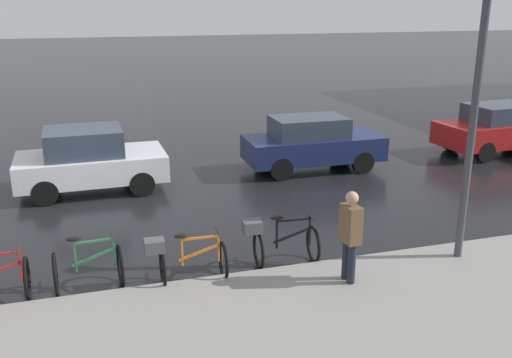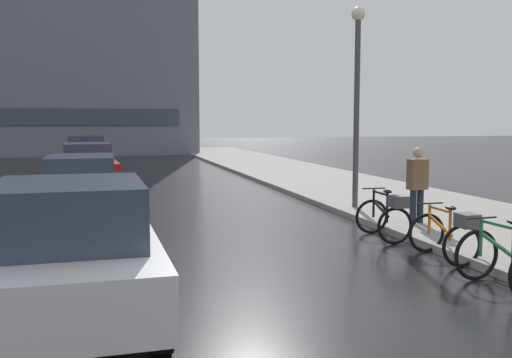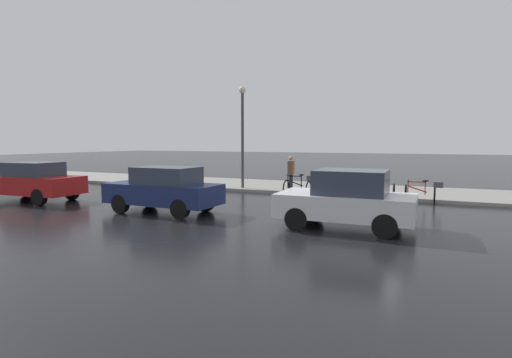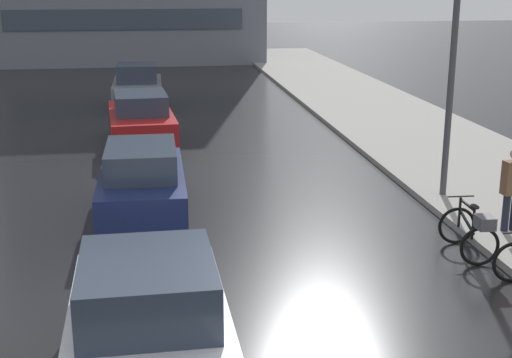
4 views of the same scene
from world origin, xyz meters
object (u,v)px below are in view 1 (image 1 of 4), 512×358
(car_white, at_px, (90,160))
(car_navy, at_px, (312,143))
(car_red, at_px, (501,128))
(bicycle_farthest, at_px, (278,241))
(bicycle_second, at_px, (88,268))
(pedestrian, at_px, (350,235))
(streetlamp, at_px, (476,96))
(bicycle_third, at_px, (184,258))

(car_white, bearing_deg, car_navy, 90.95)
(car_red, bearing_deg, car_navy, -89.49)
(bicycle_farthest, bearing_deg, car_navy, 152.29)
(bicycle_second, relative_size, pedestrian, 0.66)
(car_white, xyz_separation_m, streetlamp, (6.53, 6.53, 2.35))
(car_navy, xyz_separation_m, pedestrian, (6.94, -2.16, 0.19))
(car_red, distance_m, pedestrian, 11.24)
(bicycle_third, bearing_deg, car_white, -166.31)
(car_white, height_order, pedestrian, pedestrian)
(car_navy, relative_size, car_red, 0.92)
(bicycle_third, xyz_separation_m, streetlamp, (0.68, 5.11, 2.69))
(bicycle_farthest, bearing_deg, bicycle_second, -90.65)
(bicycle_third, bearing_deg, streetlamp, 82.42)
(bicycle_second, height_order, pedestrian, pedestrian)
(bicycle_third, relative_size, car_red, 0.32)
(bicycle_third, distance_m, car_red, 12.95)
(car_navy, xyz_separation_m, streetlamp, (6.63, 0.28, 2.37))
(car_navy, bearing_deg, pedestrian, -17.29)
(bicycle_second, bearing_deg, bicycle_third, 81.98)
(bicycle_second, relative_size, car_red, 0.27)
(bicycle_farthest, distance_m, car_navy, 6.52)
(bicycle_farthest, bearing_deg, streetlamp, 75.30)
(bicycle_second, xyz_separation_m, car_white, (-5.62, 0.18, 0.41))
(bicycle_second, bearing_deg, car_navy, 131.65)
(pedestrian, bearing_deg, streetlamp, 97.16)
(bicycle_third, height_order, bicycle_farthest, bicycle_farthest)
(bicycle_farthest, xyz_separation_m, car_white, (-5.66, -3.23, 0.32))
(bicycle_third, relative_size, bicycle_farthest, 0.99)
(bicycle_third, relative_size, streetlamp, 0.27)
(bicycle_farthest, relative_size, streetlamp, 0.28)
(car_white, relative_size, car_navy, 0.94)
(bicycle_farthest, distance_m, car_red, 11.28)
(bicycle_farthest, height_order, car_white, car_white)
(bicycle_third, distance_m, streetlamp, 5.81)
(bicycle_second, bearing_deg, car_white, 178.13)
(bicycle_second, distance_m, bicycle_third, 1.63)
(car_navy, distance_m, car_red, 6.63)
(bicycle_third, height_order, car_navy, car_navy)
(bicycle_second, relative_size, car_navy, 0.29)
(car_white, bearing_deg, car_red, 90.72)
(bicycle_farthest, relative_size, car_red, 0.32)
(car_white, relative_size, car_red, 0.87)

